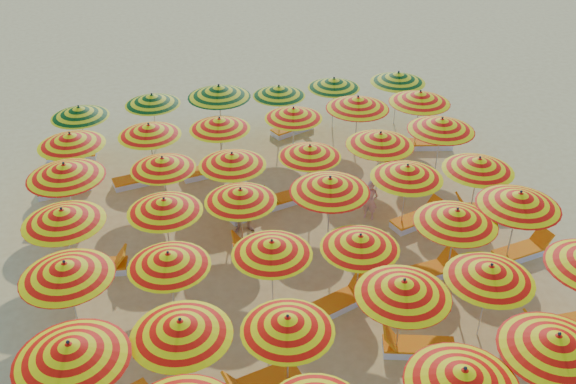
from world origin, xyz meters
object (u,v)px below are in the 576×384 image
object	(u,v)px
umbrella_6	(70,351)
umbrella_20	(241,195)
umbrella_29	(442,124)
lounger_20	(430,144)
umbrella_23	(479,164)
umbrella_34	(358,103)
umbrella_10	(490,272)
lounger_18	(140,179)
lounger_12	(418,219)
umbrella_35	(420,97)
lounger_13	(481,210)
umbrella_24	(65,171)
lounger_22	(293,128)
umbrella_16	(456,217)
lounger_6	(555,327)
umbrella_40	(334,83)
umbrella_9	(404,288)
lounger_10	(98,267)
lounger_21	(73,155)
lounger_4	(261,384)
lounger_11	(261,247)
umbrella_30	(71,139)
umbrella_3	(463,377)
umbrella_12	(66,270)
umbrella_33	(293,113)
umbrella_38	(219,91)
lounger_9	(522,251)
beachgoer_b	(247,210)
umbrella_32	(220,124)
umbrella_36	(79,112)
umbrella_37	(152,99)
lounger_14	(60,225)
umbrella_7	(181,328)
umbrella_22	(407,172)
umbrella_21	(330,185)
lounger_8	(427,272)
umbrella_27	(310,151)
umbrella_4	(557,343)
lounger_19	(208,171)
lounger_16	(290,197)
beachgoer_a	(370,200)
umbrella_39	(279,91)
umbrella_15	(360,242)
umbrella_28	(380,139)
umbrella_17	(519,199)
umbrella_26	(232,159)

from	to	relation	value
umbrella_6	umbrella_20	size ratio (longest dim) A/B	1.02
umbrella_29	lounger_20	distance (m)	3.00
umbrella_23	umbrella_34	size ratio (longest dim) A/B	1.17
umbrella_10	lounger_18	xyz separation A→B (m)	(-7.66, 9.29, -1.81)
lounger_12	lounger_20	bearing A→B (deg)	44.77
umbrella_35	lounger_13	bearing A→B (deg)	-86.66
umbrella_24	lounger_22	world-z (taller)	umbrella_24
lounger_12	lounger_22	distance (m)	7.32
umbrella_16	lounger_6	size ratio (longest dim) A/B	1.49
umbrella_40	umbrella_23	bearing A→B (deg)	-72.87
umbrella_9	lounger_10	size ratio (longest dim) A/B	1.29
lounger_6	lounger_21	distance (m)	16.81
lounger_4	lounger_11	bearing A→B (deg)	-115.34
umbrella_24	lounger_6	xyz separation A→B (m)	(11.56, -7.33, -1.95)
umbrella_24	umbrella_30	xyz separation A→B (m)	(0.06, 2.21, -0.12)
umbrella_3	umbrella_12	distance (m)	8.97
umbrella_33	lounger_11	size ratio (longest dim) A/B	1.51
umbrella_12	lounger_22	size ratio (longest dim) A/B	1.28
umbrella_38	lounger_9	distance (m)	11.66
beachgoer_b	umbrella_32	bearing A→B (deg)	99.22
umbrella_29	lounger_6	bearing A→B (deg)	-92.10
umbrella_36	lounger_6	world-z (taller)	umbrella_36
umbrella_24	umbrella_37	world-z (taller)	umbrella_24
lounger_14	beachgoer_b	world-z (taller)	beachgoer_b
umbrella_7	umbrella_34	xyz separation A→B (m)	(7.17, 9.51, 0.08)
umbrella_22	umbrella_7	bearing A→B (deg)	-145.65
lounger_20	umbrella_21	bearing A→B (deg)	-125.57
beachgoer_b	lounger_8	bearing A→B (deg)	-30.62
umbrella_27	lounger_8	world-z (taller)	umbrella_27
umbrella_21	lounger_4	world-z (taller)	umbrella_21
umbrella_6	umbrella_29	bearing A→B (deg)	33.32
umbrella_4	lounger_19	bearing A→B (deg)	114.65
lounger_16	beachgoer_a	xyz separation A→B (m)	(2.16, -1.51, 0.49)
umbrella_39	umbrella_15	bearing A→B (deg)	-91.32
umbrella_28	umbrella_30	size ratio (longest dim) A/B	0.93
lounger_20	lounger_19	bearing A→B (deg)	-167.53
umbrella_30	beachgoer_a	bearing A→B (deg)	-23.01
umbrella_22	umbrella_35	bearing A→B (deg)	62.15
umbrella_30	lounger_9	world-z (taller)	umbrella_30
umbrella_28	lounger_4	bearing A→B (deg)	-127.34
umbrella_39	lounger_21	distance (m)	7.86
umbrella_4	umbrella_34	world-z (taller)	umbrella_4
umbrella_40	lounger_9	distance (m)	9.79
umbrella_20	lounger_11	xyz separation A→B (m)	(0.50, -0.19, -1.74)
lounger_9	umbrella_38	bearing A→B (deg)	119.28
umbrella_40	lounger_12	bearing A→B (deg)	-85.27
umbrella_4	lounger_12	xyz separation A→B (m)	(0.47, 7.24, -1.96)
umbrella_17	umbrella_26	distance (m)	8.25
umbrella_35	lounger_16	xyz separation A→B (m)	(-5.39, -2.42, -1.91)
umbrella_10	umbrella_28	size ratio (longest dim) A/B	0.88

